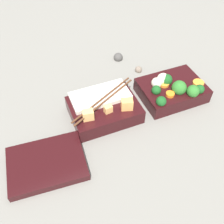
% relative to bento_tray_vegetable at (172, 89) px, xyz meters
% --- Properties ---
extents(ground_plane, '(3.00, 3.00, 0.00)m').
position_rel_bento_tray_vegetable_xyz_m(ground_plane, '(0.11, -0.01, -0.03)').
color(ground_plane, slate).
extents(bento_tray_vegetable, '(0.18, 0.14, 0.07)m').
position_rel_bento_tray_vegetable_xyz_m(bento_tray_vegetable, '(0.00, 0.00, 0.00)').
color(bento_tray_vegetable, black).
rests_on(bento_tray_vegetable, ground_plane).
extents(bento_tray_rice, '(0.20, 0.14, 0.07)m').
position_rel_bento_tray_vegetable_xyz_m(bento_tray_rice, '(0.21, -0.01, -0.00)').
color(bento_tray_rice, black).
rests_on(bento_tray_rice, ground_plane).
extents(bento_lid, '(0.19, 0.15, 0.02)m').
position_rel_bento_tray_vegetable_xyz_m(bento_lid, '(0.39, 0.09, -0.02)').
color(bento_lid, black).
rests_on(bento_lid, ground_plane).
extents(pebble_1, '(0.03, 0.03, 0.03)m').
position_rel_bento_tray_vegetable_xyz_m(pebble_1, '(0.07, -0.23, -0.02)').
color(pebble_1, '#474442').
rests_on(pebble_1, ground_plane).
extents(pebble_2, '(0.02, 0.02, 0.02)m').
position_rel_bento_tray_vegetable_xyz_m(pebble_2, '(0.03, -0.14, -0.02)').
color(pebble_2, '#7A6B5B').
rests_on(pebble_2, ground_plane).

